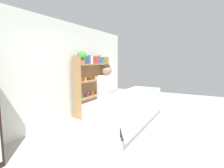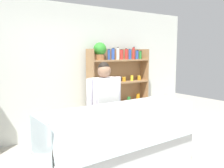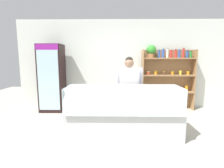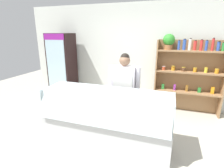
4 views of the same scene
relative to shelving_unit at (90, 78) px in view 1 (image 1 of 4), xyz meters
name	(u,v)px [view 1 (image 1 of 4)]	position (x,y,z in m)	size (l,w,h in m)	color
ground_plane	(137,139)	(-1.11, -1.98, -1.10)	(12.00, 12.00, 0.00)	#B7B2A3
back_wall	(58,72)	(-1.11, 0.25, 0.25)	(6.80, 0.10, 2.70)	silver
shelving_unit	(90,78)	(0.00, 0.00, 0.00)	(1.55, 0.29, 1.93)	#9E754C
deli_display_case	(130,128)	(-1.35, -1.92, -0.79)	(2.22, 0.74, 1.01)	silver
shop_clerk	(107,94)	(-1.19, -1.31, -0.17)	(0.63, 0.25, 1.58)	#383D51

